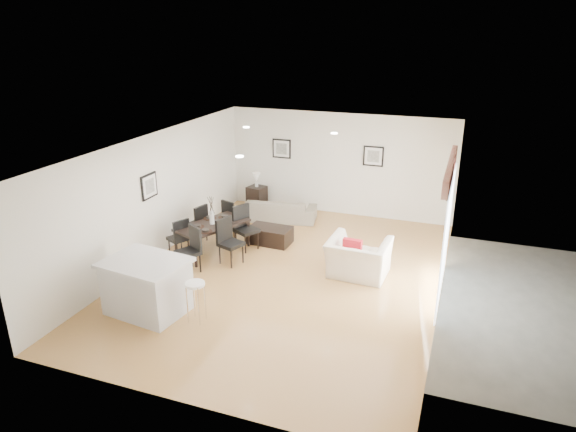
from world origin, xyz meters
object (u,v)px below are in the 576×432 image
(sofa, at_px, (280,210))
(coffee_table, at_px, (270,235))
(dining_chair_wnear, at_px, (180,235))
(dining_chair_enear, at_px, (228,238))
(dining_chair_efar, at_px, (244,225))
(dining_chair_head, at_px, (191,247))
(dining_chair_foot, at_px, (231,216))
(side_table, at_px, (257,197))
(dining_table, at_px, (212,227))
(bar_stool, at_px, (195,288))
(dining_chair_wfar, at_px, (199,222))
(kitchen_island, at_px, (147,286))
(armchair, at_px, (358,258))

(sofa, relative_size, coffee_table, 1.94)
(dining_chair_wnear, xyz_separation_m, dining_chair_enear, (1.14, 0.06, 0.07))
(dining_chair_wnear, xyz_separation_m, dining_chair_efar, (1.14, 0.88, 0.08))
(dining_chair_head, height_order, dining_chair_foot, dining_chair_head)
(dining_chair_head, relative_size, side_table, 1.61)
(dining_chair_enear, relative_size, dining_chair_head, 1.02)
(coffee_table, xyz_separation_m, side_table, (-1.29, 2.23, 0.10))
(coffee_table, bearing_deg, dining_chair_enear, -106.66)
(dining_chair_head, xyz_separation_m, coffee_table, (0.97, 1.89, -0.34))
(dining_table, xyz_separation_m, dining_chair_efar, (0.57, 0.44, -0.04))
(side_table, relative_size, bar_stool, 0.82)
(dining_table, height_order, dining_chair_wfar, dining_chair_wfar)
(kitchen_island, bearing_deg, dining_chair_enear, 86.60)
(dining_chair_efar, xyz_separation_m, bar_stool, (0.52, -3.11, 0.07))
(dining_chair_wnear, bearing_deg, dining_chair_efar, 155.34)
(armchair, xyz_separation_m, bar_stool, (-2.22, -2.62, 0.24))
(dining_table, distance_m, kitchen_island, 2.68)
(dining_chair_foot, bearing_deg, kitchen_island, 112.30)
(dining_table, distance_m, dining_chair_enear, 0.68)
(dining_table, bearing_deg, dining_chair_head, -64.44)
(side_table, bearing_deg, dining_chair_head, -85.59)
(dining_chair_wfar, relative_size, dining_chair_enear, 0.93)
(kitchen_island, bearing_deg, dining_table, 100.04)
(dining_chair_wfar, xyz_separation_m, dining_chair_efar, (1.13, 0.06, 0.05))
(dining_chair_head, bearing_deg, dining_chair_efar, 100.33)
(dining_chair_wfar, xyz_separation_m, dining_chair_foot, (0.54, 0.62, -0.01))
(sofa, height_order, dining_chair_head, dining_chair_head)
(dining_chair_wfar, bearing_deg, dining_table, 71.11)
(dining_table, xyz_separation_m, side_table, (-0.28, 3.12, -0.30))
(dining_chair_wnear, bearing_deg, dining_chair_enear, 120.96)
(coffee_table, bearing_deg, dining_chair_head, -114.24)
(bar_stool, bearing_deg, dining_chair_head, 121.99)
(dining_chair_foot, relative_size, bar_stool, 1.23)
(dining_table, xyz_separation_m, coffee_table, (1.01, 0.89, -0.41))
(sofa, relative_size, dining_chair_wfar, 2.07)
(dining_chair_foot, bearing_deg, coffee_table, -165.75)
(dining_chair_head, xyz_separation_m, dining_chair_foot, (-0.07, 2.00, -0.04))
(armchair, relative_size, side_table, 2.00)
(dining_chair_head, xyz_separation_m, bar_stool, (1.05, -1.67, 0.09))
(sofa, relative_size, kitchen_island, 1.24)
(bar_stool, bearing_deg, sofa, 94.64)
(armchair, distance_m, side_table, 4.78)
(dining_chair_foot, bearing_deg, dining_chair_wfar, 68.79)
(dining_chair_wfar, bearing_deg, dining_chair_head, 38.84)
(dining_chair_wfar, xyz_separation_m, coffee_table, (1.58, 0.51, -0.31))
(dining_chair_head, height_order, kitchen_island, kitchen_island)
(coffee_table, bearing_deg, sofa, 105.43)
(dining_table, relative_size, bar_stool, 2.45)
(dining_chair_head, bearing_deg, coffee_table, 93.17)
(armchair, xyz_separation_m, dining_chair_foot, (-3.33, 1.05, 0.11))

